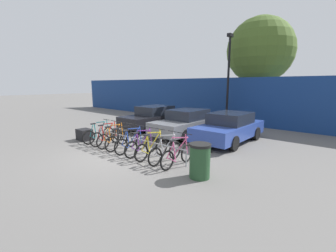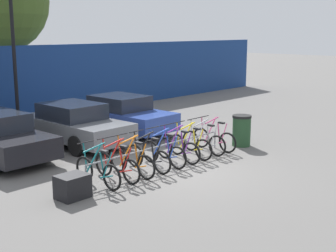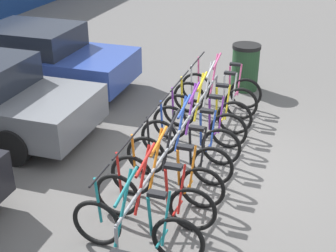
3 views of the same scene
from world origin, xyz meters
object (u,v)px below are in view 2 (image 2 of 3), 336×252
object	(u,v)px
bicycle_teal	(98,171)
car_grey	(74,124)
lamp_post	(13,44)
bike_rack	(160,148)
bicycle_pink	(214,139)
bicycle_purple	(178,149)
bicycle_blue	(164,153)
cargo_crate	(73,186)
bicycle_yellow	(190,145)
bicycle_red	(117,166)
trash_bin	(242,130)
bicycle_orange	(132,162)
car_blue	(121,114)
bicycle_silver	(204,142)
bicycle_black	(148,157)

from	to	relation	value
bicycle_teal	car_grey	world-z (taller)	car_grey
car_grey	lamp_post	size ratio (longest dim) A/B	0.74
bike_rack	bicycle_pink	xyz separation A→B (m)	(2.38, -0.15, -0.12)
lamp_post	bicycle_purple	bearing A→B (deg)	-86.41
bicycle_teal	bicycle_blue	xyz separation A→B (m)	(2.39, 0.00, 0.00)
bike_rack	cargo_crate	distance (m)	3.35
bicycle_blue	bicycle_yellow	distance (m)	1.16
bicycle_red	trash_bin	size ratio (longest dim) A/B	1.66
bicycle_yellow	cargo_crate	size ratio (longest dim) A/B	2.44
bicycle_orange	bicycle_yellow	world-z (taller)	same
car_blue	bicycle_yellow	bearing A→B (deg)	-103.71
bike_rack	lamp_post	size ratio (longest dim) A/B	0.91
bicycle_orange	bicycle_silver	bearing A→B (deg)	3.03
bike_rack	bicycle_blue	distance (m)	0.19
car_blue	cargo_crate	world-z (taller)	car_blue
bicycle_black	bicycle_blue	distance (m)	0.63
car_grey	car_blue	distance (m)	2.35
bicycle_teal	bicycle_blue	world-z (taller)	same
bicycle_purple	car_grey	size ratio (longest dim) A/B	0.40
bicycle_blue	bicycle_orange	bearing A→B (deg)	177.10
bicycle_blue	car_blue	size ratio (longest dim) A/B	0.40
bicycle_black	trash_bin	xyz separation A→B (m)	(4.10, -0.32, 0.14)
bicycle_blue	bicycle_yellow	bearing A→B (deg)	-2.90
bicycle_orange	car_grey	distance (m)	4.10
bicycle_red	lamp_post	size ratio (longest dim) A/B	0.29
bicycle_red	car_blue	world-z (taller)	car_blue
cargo_crate	bicycle_teal	bearing A→B (deg)	14.11
bicycle_blue	bicycle_purple	world-z (taller)	same
bicycle_silver	bicycle_purple	bearing A→B (deg)	-177.91
bicycle_silver	car_grey	bearing A→B (deg)	118.92
car_grey	bicycle_teal	bearing A→B (deg)	-119.37
car_grey	bicycle_silver	bearing A→B (deg)	-63.17
bicycle_teal	bicycle_silver	xyz separation A→B (m)	(4.22, 0.00, 0.00)
car_grey	lamp_post	bearing A→B (deg)	86.15
car_blue	cargo_crate	size ratio (longest dim) A/B	6.11
bicycle_orange	bicycle_red	bearing A→B (deg)	-176.97
bike_rack	bicycle_blue	bearing A→B (deg)	-87.54
bicycle_blue	bicycle_pink	world-z (taller)	same
lamp_post	cargo_crate	distance (m)	9.38
bicycle_orange	trash_bin	world-z (taller)	bicycle_orange
bike_rack	bicycle_black	xyz separation A→B (m)	(-0.62, -0.15, -0.12)
car_grey	car_blue	world-z (taller)	same
lamp_post	cargo_crate	size ratio (longest dim) A/B	8.30
bicycle_teal	bicycle_orange	size ratio (longest dim) A/B	1.00
bicycle_purple	trash_bin	distance (m)	2.88
bicycle_orange	cargo_crate	xyz separation A→B (m)	(-2.09, -0.23, -0.10)
bicycle_teal	bicycle_purple	distance (m)	2.99
bicycle_orange	bicycle_blue	xyz separation A→B (m)	(1.23, 0.00, 0.00)
bicycle_purple	trash_bin	size ratio (longest dim) A/B	1.66
bicycle_silver	car_blue	world-z (taller)	car_blue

